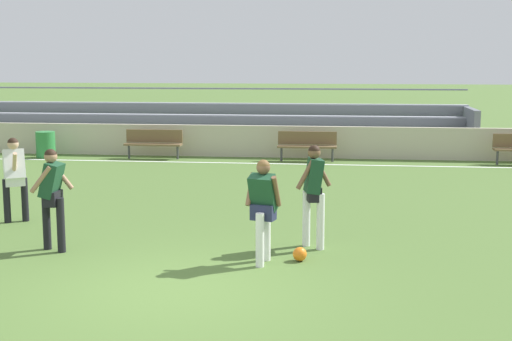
{
  "coord_description": "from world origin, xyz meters",
  "views": [
    {
      "loc": [
        2.23,
        -9.22,
        3.12
      ],
      "look_at": [
        0.71,
        3.59,
        1.11
      ],
      "focal_mm": 50.6,
      "sensor_mm": 36.0,
      "label": 1
    }
  ],
  "objects_px": {
    "player_dark_pressing_high": "(263,203)",
    "soccer_ball": "(300,254)",
    "bench_near_wall_gap": "(154,141)",
    "player_white_wide_right": "(14,172)",
    "bleacher_stand": "(205,124)",
    "player_dark_challenging": "(314,187)",
    "player_dark_trailing_run": "(52,190)",
    "bench_centre_sideline": "(307,143)",
    "trash_bin": "(46,145)"
  },
  "relations": [
    {
      "from": "bleacher_stand",
      "to": "player_dark_trailing_run",
      "type": "xyz_separation_m",
      "value": [
        0.09,
        -13.67,
        0.17
      ]
    },
    {
      "from": "player_white_wide_right",
      "to": "soccer_ball",
      "type": "relative_size",
      "value": 7.42
    },
    {
      "from": "bench_near_wall_gap",
      "to": "soccer_ball",
      "type": "relative_size",
      "value": 8.18
    },
    {
      "from": "player_dark_challenging",
      "to": "bench_centre_sideline",
      "type": "bearing_deg",
      "value": 93.35
    },
    {
      "from": "bleacher_stand",
      "to": "soccer_ball",
      "type": "distance_m",
      "value": 14.43
    },
    {
      "from": "bench_near_wall_gap",
      "to": "bench_centre_sideline",
      "type": "bearing_deg",
      "value": 0.0
    },
    {
      "from": "player_dark_trailing_run",
      "to": "soccer_ball",
      "type": "distance_m",
      "value": 4.13
    },
    {
      "from": "bleacher_stand",
      "to": "player_white_wide_right",
      "type": "relative_size",
      "value": 11.15
    },
    {
      "from": "bleacher_stand",
      "to": "player_dark_challenging",
      "type": "relative_size",
      "value": 10.57
    },
    {
      "from": "soccer_ball",
      "to": "player_dark_trailing_run",
      "type": "bearing_deg",
      "value": 178.03
    },
    {
      "from": "bleacher_stand",
      "to": "player_dark_trailing_run",
      "type": "relative_size",
      "value": 10.81
    },
    {
      "from": "bench_near_wall_gap",
      "to": "player_dark_challenging",
      "type": "relative_size",
      "value": 1.05
    },
    {
      "from": "bench_centre_sideline",
      "to": "trash_bin",
      "type": "xyz_separation_m",
      "value": [
        -8.27,
        -0.19,
        -0.13
      ]
    },
    {
      "from": "bleacher_stand",
      "to": "player_dark_challenging",
      "type": "xyz_separation_m",
      "value": [
        4.29,
        -12.98,
        0.19
      ]
    },
    {
      "from": "player_dark_challenging",
      "to": "player_dark_pressing_high",
      "type": "height_order",
      "value": "player_dark_challenging"
    },
    {
      "from": "bench_centre_sideline",
      "to": "bench_near_wall_gap",
      "type": "height_order",
      "value": "same"
    },
    {
      "from": "bench_near_wall_gap",
      "to": "player_white_wide_right",
      "type": "relative_size",
      "value": 1.1
    },
    {
      "from": "trash_bin",
      "to": "player_white_wide_right",
      "type": "xyz_separation_m",
      "value": [
        3.12,
        -8.79,
        0.55
      ]
    },
    {
      "from": "bleacher_stand",
      "to": "player_white_wide_right",
      "type": "height_order",
      "value": "bleacher_stand"
    },
    {
      "from": "player_white_wide_right",
      "to": "player_dark_pressing_high",
      "type": "bearing_deg",
      "value": -24.33
    },
    {
      "from": "trash_bin",
      "to": "bench_near_wall_gap",
      "type": "bearing_deg",
      "value": 3.14
    },
    {
      "from": "bench_centre_sideline",
      "to": "soccer_ball",
      "type": "distance_m",
      "value": 11.07
    },
    {
      "from": "player_white_wide_right",
      "to": "player_dark_trailing_run",
      "type": "relative_size",
      "value": 0.97
    },
    {
      "from": "bleacher_stand",
      "to": "player_dark_challenging",
      "type": "bearing_deg",
      "value": -71.72
    },
    {
      "from": "player_dark_pressing_high",
      "to": "player_white_wide_right",
      "type": "relative_size",
      "value": 0.99
    },
    {
      "from": "trash_bin",
      "to": "soccer_ball",
      "type": "xyz_separation_m",
      "value": [
        8.69,
        -10.87,
        -0.3
      ]
    },
    {
      "from": "bench_centre_sideline",
      "to": "soccer_ball",
      "type": "relative_size",
      "value": 8.18
    },
    {
      "from": "bleacher_stand",
      "to": "bench_centre_sideline",
      "type": "bearing_deg",
      "value": -36.73
    },
    {
      "from": "bench_near_wall_gap",
      "to": "player_white_wide_right",
      "type": "distance_m",
      "value": 9.0
    },
    {
      "from": "player_dark_challenging",
      "to": "soccer_ball",
      "type": "relative_size",
      "value": 7.82
    },
    {
      "from": "player_dark_challenging",
      "to": "player_white_wide_right",
      "type": "relative_size",
      "value": 1.05
    },
    {
      "from": "bench_centre_sideline",
      "to": "bench_near_wall_gap",
      "type": "bearing_deg",
      "value": 180.0
    },
    {
      "from": "player_dark_pressing_high",
      "to": "soccer_ball",
      "type": "relative_size",
      "value": 7.34
    },
    {
      "from": "bench_centre_sideline",
      "to": "bench_near_wall_gap",
      "type": "distance_m",
      "value": 4.81
    },
    {
      "from": "bench_near_wall_gap",
      "to": "player_dark_trailing_run",
      "type": "height_order",
      "value": "player_dark_trailing_run"
    },
    {
      "from": "bench_near_wall_gap",
      "to": "player_white_wide_right",
      "type": "xyz_separation_m",
      "value": [
        -0.34,
        -8.98,
        0.42
      ]
    },
    {
      "from": "player_white_wide_right",
      "to": "bench_near_wall_gap",
      "type": "bearing_deg",
      "value": 87.82
    },
    {
      "from": "player_dark_trailing_run",
      "to": "soccer_ball",
      "type": "xyz_separation_m",
      "value": [
        4.03,
        -0.14,
        -0.89
      ]
    },
    {
      "from": "bench_centre_sideline",
      "to": "player_dark_trailing_run",
      "type": "bearing_deg",
      "value": -108.25
    },
    {
      "from": "player_dark_trailing_run",
      "to": "bleacher_stand",
      "type": "bearing_deg",
      "value": 90.36
    },
    {
      "from": "bench_centre_sideline",
      "to": "player_dark_pressing_high",
      "type": "xyz_separation_m",
      "value": [
        -0.13,
        -11.26,
        0.41
      ]
    },
    {
      "from": "trash_bin",
      "to": "player_dark_challenging",
      "type": "relative_size",
      "value": 0.48
    },
    {
      "from": "bench_centre_sideline",
      "to": "bleacher_stand",
      "type": "bearing_deg",
      "value": 143.27
    },
    {
      "from": "bench_near_wall_gap",
      "to": "player_dark_pressing_high",
      "type": "height_order",
      "value": "player_dark_pressing_high"
    },
    {
      "from": "bleacher_stand",
      "to": "player_dark_trailing_run",
      "type": "height_order",
      "value": "bleacher_stand"
    },
    {
      "from": "bench_centre_sideline",
      "to": "player_white_wide_right",
      "type": "height_order",
      "value": "player_white_wide_right"
    },
    {
      "from": "soccer_ball",
      "to": "bench_centre_sideline",
      "type": "bearing_deg",
      "value": 92.2
    },
    {
      "from": "player_dark_trailing_run",
      "to": "soccer_ball",
      "type": "relative_size",
      "value": 7.64
    },
    {
      "from": "trash_bin",
      "to": "player_white_wide_right",
      "type": "relative_size",
      "value": 0.51
    },
    {
      "from": "bleacher_stand",
      "to": "player_dark_pressing_high",
      "type": "relative_size",
      "value": 11.27
    }
  ]
}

